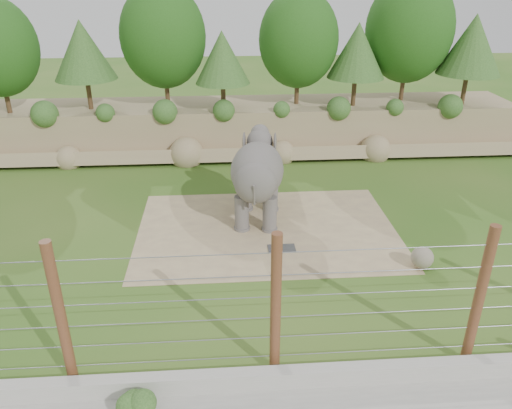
{
  "coord_description": "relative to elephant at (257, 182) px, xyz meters",
  "views": [
    {
      "loc": [
        -1.16,
        -14.07,
        9.31
      ],
      "look_at": [
        0.0,
        2.0,
        1.6
      ],
      "focal_mm": 35.0,
      "sensor_mm": 36.0,
      "label": 1
    }
  ],
  "objects": [
    {
      "name": "dirt_patch",
      "position": [
        0.32,
        -0.92,
        -1.66
      ],
      "size": [
        10.0,
        7.0,
        0.02
      ],
      "primitive_type": "cube",
      "color": "#9E8364",
      "rests_on": "ground"
    },
    {
      "name": "drain_grate",
      "position": [
        0.72,
        -2.42,
        -1.63
      ],
      "size": [
        1.0,
        0.6,
        0.03
      ],
      "primitive_type": "cube",
      "color": "#262628",
      "rests_on": "dirt_patch"
    },
    {
      "name": "barrier_fence",
      "position": [
        -0.18,
        -8.42,
        0.33
      ],
      "size": [
        20.26,
        0.26,
        4.0
      ],
      "color": "#5A2B1A",
      "rests_on": "ground"
    },
    {
      "name": "stone_ball",
      "position": [
        5.32,
        -3.99,
        -1.27
      ],
      "size": [
        0.76,
        0.76,
        0.76
      ],
      "primitive_type": "sphere",
      "color": "gray",
      "rests_on": "dirt_patch"
    },
    {
      "name": "retaining_wall",
      "position": [
        -0.18,
        -8.92,
        -1.42
      ],
      "size": [
        26.0,
        0.35,
        0.5
      ],
      "primitive_type": "cube",
      "color": "#A6A39C",
      "rests_on": "ground"
    },
    {
      "name": "elephant",
      "position": [
        0.0,
        0.0,
        0.0
      ],
      "size": [
        2.31,
        4.32,
        3.34
      ],
      "primitive_type": null,
      "rotation": [
        0.0,
        0.0,
        -0.14
      ],
      "color": "#615B57",
      "rests_on": "ground"
    },
    {
      "name": "ground",
      "position": [
        -0.18,
        -3.92,
        -1.67
      ],
      "size": [
        90.0,
        90.0,
        0.0
      ],
      "primitive_type": "plane",
      "color": "#2C6218",
      "rests_on": "ground"
    },
    {
      "name": "back_embankment",
      "position": [
        0.41,
        8.75,
        2.3
      ],
      "size": [
        30.0,
        5.52,
        8.77
      ],
      "color": "#98805E",
      "rests_on": "ground"
    },
    {
      "name": "walkway_shrub",
      "position": [
        -3.48,
        -9.72,
        -1.31
      ],
      "size": [
        0.69,
        0.69,
        0.69
      ],
      "primitive_type": "sphere",
      "color": "#274E1C",
      "rests_on": "walkway"
    }
  ]
}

